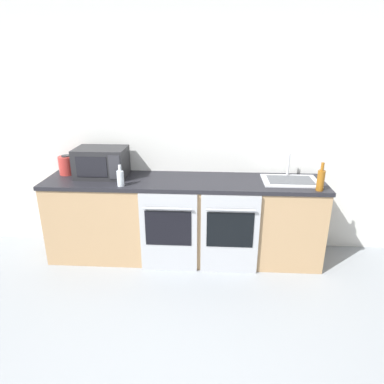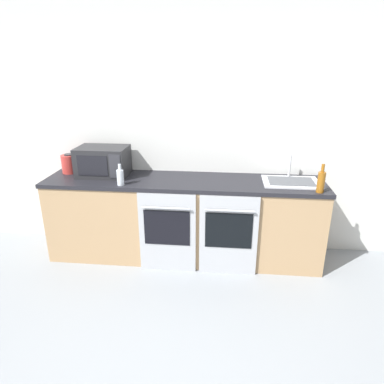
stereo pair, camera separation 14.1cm
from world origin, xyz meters
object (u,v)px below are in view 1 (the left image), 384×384
(oven_right, at_px, (230,235))
(sink, at_px, (290,180))
(oven_left, at_px, (168,233))
(bottle_clear, at_px, (120,178))
(microwave, at_px, (102,162))
(kettle, at_px, (67,165))
(bottle_amber, at_px, (321,180))

(oven_right, bearing_deg, sink, 28.64)
(oven_left, bearing_deg, sink, 15.31)
(oven_right, relative_size, bottle_clear, 3.97)
(bottle_clear, distance_m, sink, 1.70)
(oven_left, distance_m, bottle_clear, 0.72)
(microwave, relative_size, bottle_clear, 2.47)
(kettle, bearing_deg, oven_right, -14.25)
(oven_right, relative_size, sink, 1.51)
(microwave, distance_m, kettle, 0.41)
(microwave, height_order, bottle_amber, microwave)
(oven_right, relative_size, bottle_amber, 3.09)
(kettle, bearing_deg, microwave, -8.52)
(oven_right, bearing_deg, oven_left, 180.00)
(oven_right, height_order, bottle_amber, bottle_amber)
(bottle_clear, bearing_deg, microwave, 132.87)
(oven_right, xyz_separation_m, bottle_amber, (0.83, 0.08, 0.56))
(kettle, relative_size, sink, 0.37)
(oven_left, xyz_separation_m, oven_right, (0.61, 0.00, 0.00))
(bottle_clear, bearing_deg, kettle, 152.35)
(bottle_clear, bearing_deg, bottle_amber, -0.39)
(bottle_amber, bearing_deg, sink, 130.81)
(oven_right, height_order, microwave, microwave)
(bottle_amber, relative_size, sink, 0.49)
(oven_right, xyz_separation_m, microwave, (-1.35, 0.38, 0.61))
(bottle_amber, distance_m, sink, 0.35)
(bottle_clear, bearing_deg, oven_right, -4.82)
(bottle_amber, bearing_deg, bottle_clear, 179.61)
(oven_right, bearing_deg, bottle_amber, 5.35)
(microwave, distance_m, bottle_amber, 2.20)
(kettle, bearing_deg, sink, -2.71)
(bottle_clear, bearing_deg, oven_left, -10.95)
(oven_left, distance_m, bottle_amber, 1.54)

